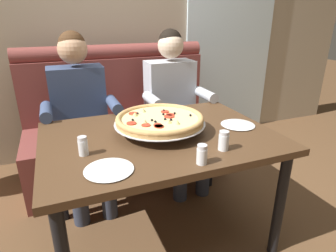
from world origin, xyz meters
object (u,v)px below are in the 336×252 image
(booth_bench, at_px, (124,130))
(dining_table, at_px, (160,147))
(shaker_oregano, at_px, (224,142))
(plate_near_left, at_px, (109,169))
(diner_right, at_px, (174,100))
(pizza, at_px, (160,120))
(plate_near_right, at_px, (238,124))
(diner_left, at_px, (81,111))
(shaker_pepper_flakes, at_px, (83,147))
(patio_chair, at_px, (201,77))
(shaker_parmesan, at_px, (202,156))

(booth_bench, bearing_deg, dining_table, -90.00)
(shaker_oregano, xyz_separation_m, plate_near_left, (-0.59, 0.01, -0.03))
(booth_bench, bearing_deg, diner_right, -35.09)
(booth_bench, height_order, plate_near_left, booth_bench)
(pizza, relative_size, plate_near_right, 2.51)
(diner_left, xyz_separation_m, shaker_pepper_flakes, (-0.06, -0.78, 0.06))
(shaker_pepper_flakes, relative_size, plate_near_left, 0.44)
(diner_right, height_order, patio_chair, diner_right)
(shaker_pepper_flakes, distance_m, plate_near_right, 0.95)
(diner_left, relative_size, plate_near_left, 5.70)
(diner_left, distance_m, pizza, 0.76)
(shaker_parmesan, relative_size, plate_near_right, 0.45)
(diner_left, height_order, plate_near_right, diner_left)
(dining_table, distance_m, pizza, 0.16)
(booth_bench, relative_size, diner_right, 1.32)
(shaker_oregano, bearing_deg, shaker_parmesan, -152.62)
(pizza, xyz_separation_m, plate_near_left, (-0.37, -0.33, -0.07))
(booth_bench, relative_size, diner_left, 1.32)
(patio_chair, bearing_deg, plate_near_left, -125.61)
(plate_near_right, height_order, patio_chair, patio_chair)
(booth_bench, distance_m, diner_right, 0.56)
(shaker_pepper_flakes, relative_size, plate_near_right, 0.46)
(dining_table, height_order, shaker_pepper_flakes, shaker_pepper_flakes)
(pizza, relative_size, shaker_parmesan, 5.58)
(diner_right, bearing_deg, patio_chair, 55.20)
(shaker_pepper_flakes, bearing_deg, plate_near_left, -66.77)
(diner_right, height_order, shaker_oregano, diner_right)
(shaker_oregano, bearing_deg, dining_table, 127.29)
(shaker_pepper_flakes, distance_m, shaker_oregano, 0.71)
(diner_right, distance_m, pizza, 0.75)
(booth_bench, xyz_separation_m, plate_near_right, (0.51, -0.99, 0.34))
(dining_table, xyz_separation_m, diner_left, (-0.38, 0.67, 0.06))
(pizza, distance_m, shaker_oregano, 0.41)
(plate_near_left, height_order, plate_near_right, same)
(diner_left, bearing_deg, pizza, -58.65)
(dining_table, bearing_deg, diner_left, 119.39)
(booth_bench, relative_size, shaker_oregano, 16.45)
(diner_left, height_order, pizza, diner_left)
(pizza, relative_size, plate_near_left, 2.38)
(plate_near_left, distance_m, plate_near_right, 0.90)
(dining_table, xyz_separation_m, shaker_parmesan, (0.06, -0.40, 0.12))
(booth_bench, bearing_deg, patio_chair, 41.43)
(diner_left, xyz_separation_m, plate_near_right, (0.89, -0.72, 0.03))
(booth_bench, xyz_separation_m, shaker_oregano, (0.24, -1.25, 0.37))
(plate_near_right, distance_m, patio_chair, 2.47)
(shaker_pepper_flakes, relative_size, shaker_oregano, 0.95)
(shaker_pepper_flakes, height_order, shaker_parmesan, shaker_pepper_flakes)
(plate_near_right, bearing_deg, pizza, 171.19)
(diner_right, xyz_separation_m, shaker_oregano, (-0.14, -0.98, 0.06))
(shaker_parmesan, bearing_deg, diner_right, 73.52)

